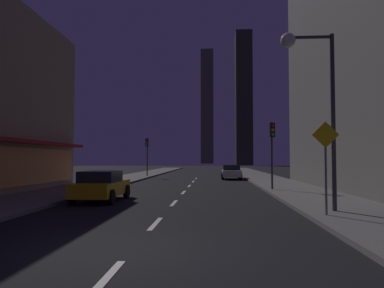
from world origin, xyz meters
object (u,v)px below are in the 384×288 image
car_parked_near (101,186)px  street_lamp_right (310,77)px  car_parked_far (231,172)px  traffic_light_near_right (272,141)px  traffic_light_far_left (147,149)px  fire_hydrant_far_left (103,182)px  pedestrian_crossing_sign (326,159)px

car_parked_near → street_lamp_right: street_lamp_right is taller
car_parked_near → car_parked_far: 20.40m
traffic_light_near_right → traffic_light_far_left: bearing=124.1°
car_parked_near → traffic_light_far_left: bearing=95.0°
car_parked_near → fire_hydrant_far_left: 7.92m
street_lamp_right → traffic_light_near_right: bearing=89.3°
car_parked_far → traffic_light_near_right: traffic_light_near_right is taller
car_parked_near → pedestrian_crossing_sign: bearing=-27.0°
fire_hydrant_far_left → street_lamp_right: street_lamp_right is taller
street_lamp_right → pedestrian_crossing_sign: (0.22, -1.00, -3.05)m
fire_hydrant_far_left → pedestrian_crossing_sign: (11.50, -12.25, 1.56)m
street_lamp_right → car_parked_near: bearing=157.7°
car_parked_far → street_lamp_right: 23.25m
street_lamp_right → pedestrian_crossing_sign: 3.22m
car_parked_far → traffic_light_far_left: bearing=163.3°
traffic_light_near_right → street_lamp_right: street_lamp_right is taller
fire_hydrant_far_left → traffic_light_near_right: 11.89m
traffic_light_far_left → car_parked_near: bearing=-85.0°
car_parked_far → street_lamp_right: street_lamp_right is taller
street_lamp_right → pedestrian_crossing_sign: street_lamp_right is taller
car_parked_far → street_lamp_right: bearing=-85.5°
traffic_light_near_right → fire_hydrant_far_left: bearing=170.2°
car_parked_far → pedestrian_crossing_sign: pedestrian_crossing_sign is taller
traffic_light_far_left → pedestrian_crossing_sign: size_ratio=1.33×
street_lamp_right → pedestrian_crossing_sign: bearing=-77.5°
car_parked_near → fire_hydrant_far_left: bearing=106.9°
traffic_light_far_left → pedestrian_crossing_sign: bearing=-67.3°
car_parked_near → street_lamp_right: (8.98, -3.69, 4.33)m
car_parked_far → traffic_light_near_right: 13.85m
fire_hydrant_far_left → traffic_light_far_left: bearing=88.4°
fire_hydrant_far_left → traffic_light_far_left: 14.51m
traffic_light_near_right → pedestrian_crossing_sign: bearing=-89.4°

